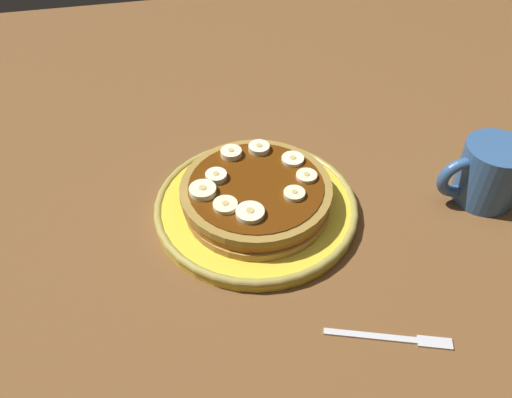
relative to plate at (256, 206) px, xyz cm
name	(u,v)px	position (x,y,z in cm)	size (l,w,h in cm)	color
ground_plane	(256,220)	(0.00, 0.00, -2.45)	(140.00, 140.00, 3.00)	brown
plate	(256,206)	(0.00, 0.00, 0.00)	(25.75, 25.75, 1.76)	yellow
pancake_stack	(256,195)	(0.06, 0.20, 2.12)	(18.76, 19.01, 3.19)	#B6813D
banana_slice_0	(216,176)	(4.54, -2.25, 4.00)	(2.67, 2.67, 0.97)	#EBE5C5
banana_slice_1	(294,194)	(-4.07, 2.80, 3.89)	(2.60, 2.60, 0.76)	#EBEDB4
banana_slice_2	(231,153)	(1.91, -6.33, 4.03)	(2.76, 2.76, 1.03)	#FBEDBE
banana_slice_3	(250,213)	(1.77, 4.89, 3.96)	(3.35, 3.35, 0.89)	#EDF0C1
banana_slice_4	(203,191)	(6.53, 0.08, 4.01)	(3.28, 3.28, 0.99)	#ECEEBA
banana_slice_5	(259,148)	(-1.85, -6.60, 4.01)	(2.79, 2.79, 0.99)	#EBE8C3
banana_slice_6	(225,205)	(4.32, 3.00, 3.91)	(2.92, 2.92, 0.79)	#F2F2B4
banana_slice_7	(293,159)	(-5.61, -3.56, 3.86)	(2.91, 2.91, 0.70)	#F8E6C4
banana_slice_8	(308,179)	(-6.40, 0.48, 3.87)	(2.64, 2.64, 0.72)	#F5E7B9
coffee_mug	(488,173)	(-29.25, 3.53, 3.26)	(11.20, 7.99, 8.17)	#33598C
fork	(396,338)	(-9.99, 21.15, -0.70)	(12.60, 5.19, 0.50)	silver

